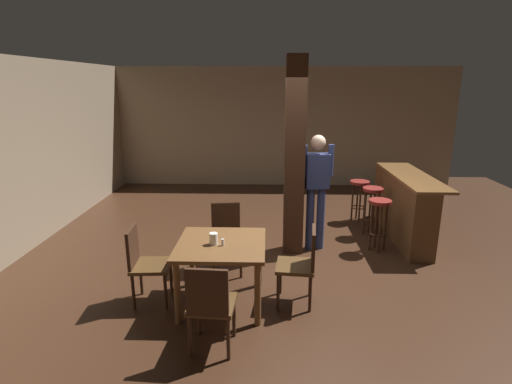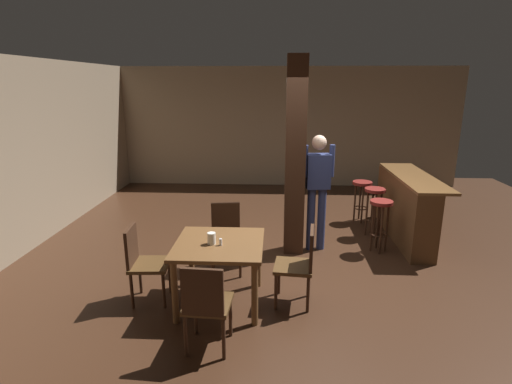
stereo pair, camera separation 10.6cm
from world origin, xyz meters
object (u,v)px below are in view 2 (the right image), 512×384
object	(u,v)px
chair_east	(300,262)
standing_person	(317,185)
bar_counter	(405,207)
chair_west	(143,260)
bar_stool_mid	(374,201)
chair_north	(226,234)
bar_stool_near	(381,214)
napkin_cup	(212,238)
dining_table	(219,253)
chair_south	(206,303)
bar_stool_far	(362,192)
salt_shaker	(221,242)

from	to	relation	value
chair_east	standing_person	world-z (taller)	standing_person
bar_counter	chair_west	bearing A→B (deg)	-149.10
bar_counter	bar_stool_mid	size ratio (longest dim) A/B	2.54
chair_north	bar_stool_near	bearing A→B (deg)	18.06
bar_stool_mid	napkin_cup	bearing A→B (deg)	-135.54
dining_table	chair_south	size ratio (longest dim) A/B	1.08
dining_table	bar_stool_far	bearing A→B (deg)	53.36
salt_shaker	chair_south	bearing A→B (deg)	-92.43
chair_north	standing_person	world-z (taller)	standing_person
dining_table	chair_north	size ratio (longest dim) A/B	1.08
napkin_cup	bar_stool_mid	distance (m)	3.21
bar_stool_near	bar_stool_far	distance (m)	1.34
chair_west	bar_stool_mid	xyz separation A→B (m)	(3.07, 2.20, 0.08)
chair_east	chair_south	world-z (taller)	same
dining_table	napkin_cup	distance (m)	0.20
salt_shaker	napkin_cup	bearing A→B (deg)	163.17
bar_stool_near	chair_west	bearing A→B (deg)	-152.71
chair_north	bar_stool_mid	distance (m)	2.62
bar_stool_near	bar_stool_far	bearing A→B (deg)	89.77
chair_west	bar_stool_far	size ratio (longest dim) A/B	1.20
dining_table	chair_west	xyz separation A→B (m)	(-0.87, -0.00, -0.11)
standing_person	bar_counter	world-z (taller)	standing_person
chair_west	chair_east	xyz separation A→B (m)	(1.76, 0.03, 0.00)
chair_south	bar_stool_far	distance (m)	4.33
napkin_cup	bar_counter	world-z (taller)	bar_counter
chair_east	bar_counter	size ratio (longest dim) A/B	0.44
salt_shaker	bar_stool_far	world-z (taller)	salt_shaker
standing_person	bar_stool_mid	xyz separation A→B (m)	(0.99, 0.60, -0.41)
dining_table	bar_stool_far	distance (m)	3.61
chair_west	bar_counter	xyz separation A→B (m)	(3.54, 2.12, 0.02)
dining_table	bar_stool_far	xyz separation A→B (m)	(2.15, 2.89, -0.06)
chair_west	chair_north	distance (m)	1.19
chair_south	bar_stool_mid	xyz separation A→B (m)	(2.21, 3.05, 0.08)
bar_counter	bar_stool_mid	distance (m)	0.48
chair_north	bar_stool_mid	size ratio (longest dim) A/B	1.11
salt_shaker	chair_east	bearing A→B (deg)	6.90
bar_stool_far	dining_table	bearing A→B (deg)	-126.64
bar_stool_far	bar_counter	bearing A→B (deg)	-56.28
chair_east	chair_south	size ratio (longest dim) A/B	1.00
chair_north	chair_south	distance (m)	1.70
salt_shaker	bar_counter	bearing A→B (deg)	39.63
napkin_cup	bar_stool_far	world-z (taller)	napkin_cup
standing_person	bar_counter	size ratio (longest dim) A/B	0.85
standing_person	bar_counter	xyz separation A→B (m)	(1.45, 0.52, -0.48)
standing_person	bar_stool_near	xyz separation A→B (m)	(0.93, -0.05, -0.43)
dining_table	standing_person	bearing A→B (deg)	52.68
standing_person	dining_table	bearing A→B (deg)	-127.32
bar_counter	napkin_cup	bearing A→B (deg)	-141.84
bar_stool_mid	chair_north	bearing A→B (deg)	-148.84
bar_counter	bar_stool_near	size ratio (longest dim) A/B	2.59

